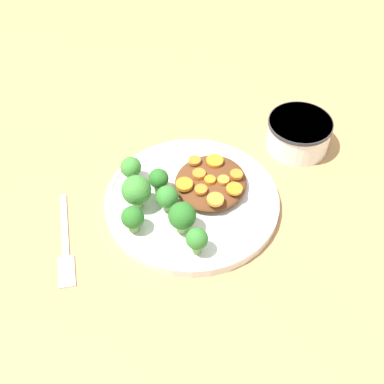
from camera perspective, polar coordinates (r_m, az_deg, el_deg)
name	(u,v)px	position (r m, az deg, el deg)	size (l,w,h in m)	color
ground_plane	(192,205)	(0.86, 0.00, -1.37)	(4.00, 4.00, 0.00)	tan
plate	(192,200)	(0.86, 0.00, -0.91)	(0.28, 0.28, 0.02)	silver
dip_bowl	(299,133)	(0.96, 11.33, 6.24)	(0.11, 0.11, 0.06)	white
stew_mound	(211,183)	(0.86, 2.01, 1.01)	(0.12, 0.11, 0.02)	#5B3319
broccoli_floret_0	(182,217)	(0.79, -1.06, -2.64)	(0.04, 0.04, 0.05)	#7FA85B
broccoli_floret_1	(132,167)	(0.87, -6.45, 2.64)	(0.03, 0.03, 0.05)	#7FA85B
broccoli_floret_2	(197,240)	(0.76, 0.52, -5.09)	(0.03, 0.03, 0.05)	#759E51
broccoli_floret_3	(136,191)	(0.82, -5.95, 0.13)	(0.05, 0.05, 0.06)	#7FA85B
broccoli_floret_4	(159,180)	(0.84, -3.58, 1.32)	(0.03, 0.03, 0.05)	#7FA85B
broccoli_floret_5	(167,197)	(0.82, -2.67, -0.58)	(0.04, 0.04, 0.05)	#7FA85B
broccoli_floret_6	(133,218)	(0.80, -6.33, -2.80)	(0.03, 0.03, 0.05)	#759E51
carrot_slice_0	(199,174)	(0.85, 0.70, 1.94)	(0.02, 0.02, 0.01)	orange
carrot_slice_1	(236,174)	(0.85, 4.75, 1.88)	(0.02, 0.02, 0.01)	orange
carrot_slice_2	(210,180)	(0.84, 1.92, 1.30)	(0.02, 0.02, 0.01)	orange
carrot_slice_3	(215,161)	(0.87, 2.44, 3.34)	(0.03, 0.03, 0.01)	orange
carrot_slice_4	(201,190)	(0.83, 0.92, 0.17)	(0.02, 0.02, 0.01)	orange
carrot_slice_5	(234,189)	(0.83, 4.53, 0.35)	(0.03, 0.03, 0.00)	orange
carrot_slice_6	(194,161)	(0.87, 0.27, 3.37)	(0.02, 0.02, 0.01)	orange
carrot_slice_7	(185,183)	(0.84, -0.72, 0.99)	(0.03, 0.03, 0.01)	orange
carrot_slice_8	(223,180)	(0.84, 3.37, 1.29)	(0.02, 0.02, 0.00)	orange
carrot_slice_9	(215,199)	(0.82, 2.50, -0.80)	(0.03, 0.03, 0.01)	orange
fork	(65,247)	(0.83, -13.36, -5.74)	(0.16, 0.11, 0.01)	silver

